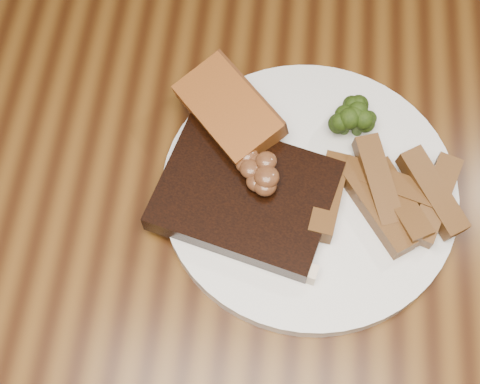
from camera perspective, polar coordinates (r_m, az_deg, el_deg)
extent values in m
plane|color=#35150C|center=(1.37, 0.47, -15.02)|extent=(4.50, 4.50, 0.00)
cube|color=#523010|center=(0.67, 0.93, -3.37)|extent=(1.60, 0.90, 0.04)
cylinder|color=black|center=(1.38, 16.23, 5.65)|extent=(0.04, 0.04, 0.43)
cylinder|color=black|center=(1.33, 1.36, 5.64)|extent=(0.04, 0.04, 0.43)
cylinder|color=white|center=(0.66, 5.89, 0.12)|extent=(0.30, 0.30, 0.01)
cube|color=black|center=(0.64, 0.45, -0.32)|extent=(0.19, 0.16, 0.02)
cube|color=beige|center=(0.62, -0.04, -5.06)|extent=(0.15, 0.05, 0.02)
cube|color=brown|center=(0.67, -0.97, 6.06)|extent=(0.12, 0.12, 0.02)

